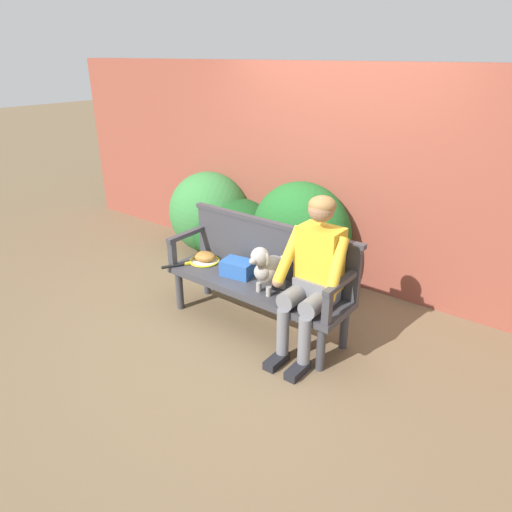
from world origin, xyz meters
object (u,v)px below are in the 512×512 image
(dog_on_bench, at_px, (268,268))
(baseball_glove, at_px, (205,256))
(person_seated, at_px, (314,272))
(garden_bench, at_px, (256,288))
(sports_bag, at_px, (238,268))
(tennis_racket, at_px, (202,261))

(dog_on_bench, distance_m, baseball_glove, 0.88)
(person_seated, xyz_separation_m, dog_on_bench, (-0.39, -0.06, -0.06))
(baseball_glove, bearing_deg, person_seated, -19.28)
(garden_bench, bearing_deg, baseball_glove, 175.01)
(person_seated, height_order, dog_on_bench, person_seated)
(sports_bag, bearing_deg, baseball_glove, 174.49)
(garden_bench, bearing_deg, tennis_racket, 178.83)
(garden_bench, height_order, dog_on_bench, dog_on_bench)
(garden_bench, relative_size, baseball_glove, 7.82)
(person_seated, bearing_deg, garden_bench, 178.75)
(sports_bag, bearing_deg, garden_bench, -3.92)
(person_seated, height_order, tennis_racket, person_seated)
(tennis_racket, height_order, baseball_glove, baseball_glove)
(garden_bench, height_order, person_seated, person_seated)
(dog_on_bench, bearing_deg, tennis_racket, 174.34)
(dog_on_bench, height_order, tennis_racket, dog_on_bench)
(tennis_racket, xyz_separation_m, sports_bag, (0.45, 0.00, 0.06))
(tennis_racket, distance_m, sports_bag, 0.45)
(baseball_glove, bearing_deg, dog_on_bench, -24.64)
(tennis_racket, relative_size, baseball_glove, 2.58)
(garden_bench, distance_m, person_seated, 0.67)
(baseball_glove, relative_size, sports_bag, 0.79)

